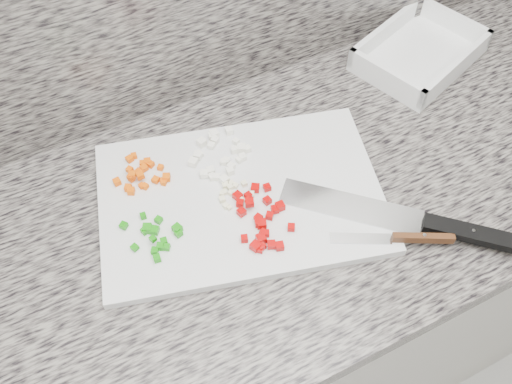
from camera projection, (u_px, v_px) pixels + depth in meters
cabinet at (252, 316)px, 1.39m from camera, size 3.92×0.62×0.86m
countertop at (250, 214)px, 1.02m from camera, size 3.96×0.64×0.04m
cutting_board at (241, 197)px, 1.01m from camera, size 0.56×0.45×0.02m
carrot_pile at (141, 175)px, 1.02m from camera, size 0.10×0.09×0.02m
onion_pile at (219, 155)px, 1.04m from camera, size 0.12×0.12×0.02m
green_pepper_pile at (156, 235)px, 0.94m from camera, size 0.09×0.10×0.02m
red_pepper_pile at (261, 220)px, 0.96m from camera, size 0.10×0.14×0.02m
garlic_pile at (232, 192)px, 1.00m from camera, size 0.06×0.06×0.01m
chef_knife at (429, 224)px, 0.96m from camera, size 0.32×0.31×0.02m
paring_knife at (407, 238)px, 0.94m from camera, size 0.19×0.11×0.02m
tray at (419, 54)px, 1.21m from camera, size 0.31×0.26×0.05m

